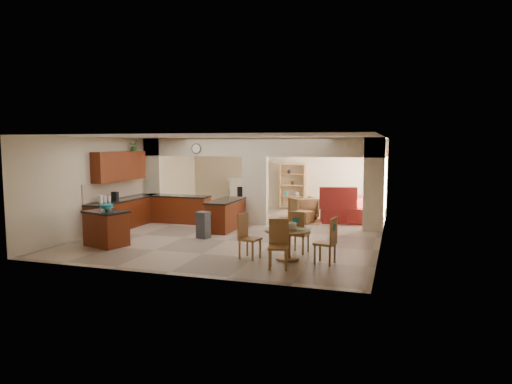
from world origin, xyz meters
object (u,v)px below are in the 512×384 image
(kitchen_island, at_px, (106,228))
(sofa, at_px, (364,209))
(armchair, at_px, (303,208))
(dining_table, at_px, (288,239))

(kitchen_island, xyz_separation_m, sofa, (6.00, 6.20, -0.09))
(sofa, relative_size, armchair, 2.97)
(armchair, bearing_deg, sofa, 158.21)
(kitchen_island, height_order, armchair, kitchen_island)
(sofa, xyz_separation_m, armchair, (-2.04, -0.53, 0.02))
(kitchen_island, height_order, dining_table, kitchen_island)
(armchair, bearing_deg, dining_table, 61.61)
(sofa, bearing_deg, dining_table, 177.11)
(dining_table, relative_size, armchair, 1.20)
(kitchen_island, relative_size, armchair, 1.43)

